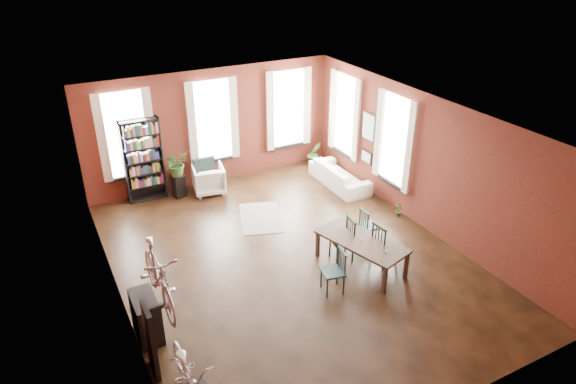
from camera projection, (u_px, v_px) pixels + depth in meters
room at (286, 157)px, 10.76m from camera, size 9.00×9.04×3.22m
dining_table at (361, 253)px, 10.77m from camera, size 1.38×2.09×0.66m
dining_chair_a at (333, 272)px, 9.97m from camera, size 0.49×0.49×0.91m
dining_chair_b at (342, 240)px, 10.93m from camera, size 0.51×0.51×0.98m
dining_chair_c at (385, 244)px, 10.79m from camera, size 0.50×0.50×1.00m
dining_chair_d at (369, 226)px, 11.60m from camera, size 0.40×0.40×0.84m
bookshelf at (143, 160)px, 13.21m from camera, size 1.00×0.32×2.20m
white_armchair at (209, 178)px, 13.84m from camera, size 0.93×0.89×0.84m
cream_sofa at (340, 172)px, 14.22m from camera, size 0.61×2.08×0.81m
striped_rug at (261, 218)px, 12.76m from camera, size 1.46×1.82×0.01m
bike_wall_rack at (151, 341)px, 8.02m from camera, size 0.16×0.60×1.30m
console_table at (146, 317)px, 8.89m from camera, size 0.40×0.80×0.80m
plant_stand at (179, 186)px, 13.67m from camera, size 0.37×0.37×0.60m
plant_by_sofa at (314, 160)px, 15.55m from camera, size 0.51×0.80×0.33m
plant_small at (398, 214)px, 12.81m from camera, size 0.30×0.40×0.13m
bicycle_floor at (186, 355)px, 7.35m from camera, size 0.57×0.84×1.58m
bicycle_hung at (155, 258)px, 7.45m from camera, size 0.47×1.00×1.66m
plant_on_stand at (177, 166)px, 13.45m from camera, size 0.83×0.87×0.54m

